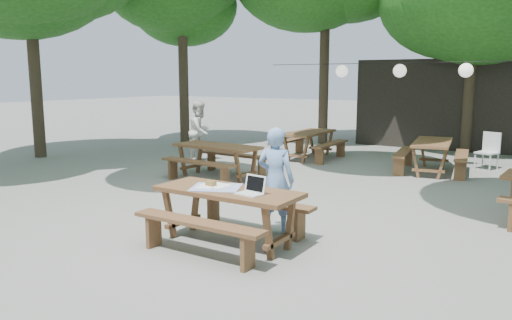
{
  "coord_description": "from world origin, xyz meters",
  "views": [
    {
      "loc": [
        3.71,
        -6.99,
        2.23
      ],
      "look_at": [
        -0.12,
        -1.01,
        1.05
      ],
      "focal_mm": 35.0,
      "sensor_mm": 36.0,
      "label": 1
    }
  ],
  "objects_px": {
    "picnic_table_nw": "(217,161)",
    "second_person": "(200,131)",
    "woman": "(276,180)",
    "main_picnic_table": "(228,215)",
    "plastic_chair": "(487,159)"
  },
  "relations": [
    {
      "from": "picnic_table_nw",
      "to": "second_person",
      "type": "xyz_separation_m",
      "value": [
        -1.8,
        1.64,
        0.42
      ]
    },
    {
      "from": "picnic_table_nw",
      "to": "woman",
      "type": "bearing_deg",
      "value": -37.37
    },
    {
      "from": "main_picnic_table",
      "to": "woman",
      "type": "height_order",
      "value": "woman"
    },
    {
      "from": "main_picnic_table",
      "to": "plastic_chair",
      "type": "xyz_separation_m",
      "value": [
        2.09,
        7.99,
        -0.13
      ]
    },
    {
      "from": "woman",
      "to": "plastic_chair",
      "type": "relative_size",
      "value": 1.7
    },
    {
      "from": "woman",
      "to": "second_person",
      "type": "bearing_deg",
      "value": -48.96
    },
    {
      "from": "picnic_table_nw",
      "to": "woman",
      "type": "relative_size",
      "value": 1.34
    },
    {
      "from": "picnic_table_nw",
      "to": "second_person",
      "type": "height_order",
      "value": "second_person"
    },
    {
      "from": "main_picnic_table",
      "to": "plastic_chair",
      "type": "relative_size",
      "value": 2.22
    },
    {
      "from": "main_picnic_table",
      "to": "second_person",
      "type": "xyz_separation_m",
      "value": [
        -4.61,
        5.12,
        0.42
      ]
    },
    {
      "from": "picnic_table_nw",
      "to": "second_person",
      "type": "relative_size",
      "value": 1.27
    },
    {
      "from": "main_picnic_table",
      "to": "woman",
      "type": "relative_size",
      "value": 1.31
    },
    {
      "from": "main_picnic_table",
      "to": "woman",
      "type": "bearing_deg",
      "value": 72.57
    },
    {
      "from": "main_picnic_table",
      "to": "second_person",
      "type": "distance_m",
      "value": 6.9
    },
    {
      "from": "picnic_table_nw",
      "to": "second_person",
      "type": "distance_m",
      "value": 2.47
    }
  ]
}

